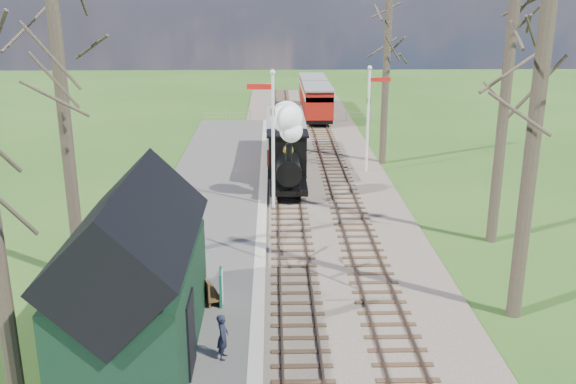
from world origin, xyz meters
name	(u,v)px	position (x,y,z in m)	size (l,w,h in m)	color
distant_hills	(290,207)	(1.40, 64.38, -16.21)	(114.40, 48.00, 22.02)	#385B23
ballast_bed	(310,172)	(1.30, 22.00, 0.05)	(8.00, 60.00, 0.10)	brown
track_near	(286,172)	(0.00, 22.00, 0.10)	(1.60, 60.00, 0.15)	brown
track_far	(335,171)	(2.60, 22.00, 0.10)	(1.60, 60.00, 0.15)	brown
platform	(207,223)	(-3.50, 14.00, 0.10)	(5.00, 44.00, 0.20)	#474442
coping_strip	(262,223)	(-1.20, 14.00, 0.10)	(0.40, 44.00, 0.21)	#B2AD9E
station_shed	(135,278)	(-4.30, 4.00, 2.27)	(3.25, 6.30, 4.78)	black
semaphore_near	(271,130)	(-0.77, 16.00, 3.62)	(1.22, 0.24, 6.22)	silver
semaphore_far	(370,111)	(4.37, 22.00, 3.35)	(1.22, 0.24, 5.72)	silver
bare_trees	(333,120)	(1.33, 10.10, 5.21)	(15.51, 22.39, 12.00)	#382D23
fence_line	(286,115)	(0.30, 36.00, 0.55)	(12.60, 0.08, 1.00)	slate
locomotive	(288,152)	(-0.01, 18.16, 2.10)	(1.83, 4.27, 4.57)	black
coach	(285,136)	(0.00, 24.22, 1.54)	(2.13, 7.31, 2.24)	black
red_carriage_a	(317,102)	(2.60, 35.91, 1.52)	(2.10, 5.20, 2.21)	black
red_carriage_b	(313,91)	(2.60, 41.41, 1.52)	(2.10, 5.20, 2.21)	black
sign_board	(221,287)	(-2.32, 6.61, 0.74)	(0.14, 0.74, 1.08)	#114F36
bench	(206,288)	(-2.81, 6.88, 0.59)	(0.90, 1.51, 0.83)	#483119
person	(223,337)	(-2.04, 3.52, 0.82)	(0.45, 0.30, 1.24)	black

